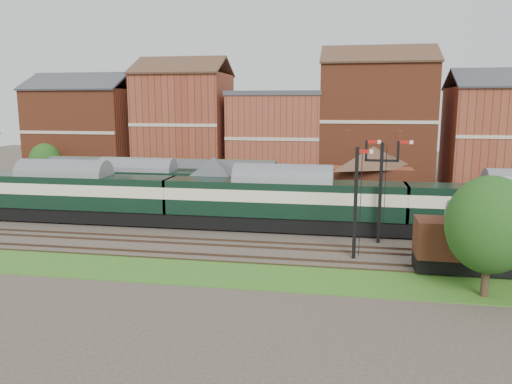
% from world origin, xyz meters
% --- Properties ---
extents(ground, '(160.00, 160.00, 0.00)m').
position_xyz_m(ground, '(0.00, 0.00, 0.00)').
color(ground, '#473D33').
rests_on(ground, ground).
extents(grass_back, '(90.00, 4.50, 0.06)m').
position_xyz_m(grass_back, '(0.00, 16.00, 0.03)').
color(grass_back, '#2D6619').
rests_on(grass_back, ground).
extents(grass_front, '(90.00, 5.00, 0.06)m').
position_xyz_m(grass_front, '(0.00, -12.00, 0.03)').
color(grass_front, '#2D6619').
rests_on(grass_front, ground).
extents(fence, '(90.00, 0.12, 1.50)m').
position_xyz_m(fence, '(0.00, 18.00, 0.75)').
color(fence, '#193823').
rests_on(fence, ground).
extents(platform, '(55.00, 3.40, 1.00)m').
position_xyz_m(platform, '(-5.00, 9.75, 0.50)').
color(platform, '#2D2D2D').
rests_on(platform, ground).
extents(signal_box, '(5.40, 5.40, 6.00)m').
position_xyz_m(signal_box, '(-3.00, 3.25, 3.19)').
color(signal_box, '#5D7351').
rests_on(signal_box, ground).
extents(brick_hut, '(3.20, 2.64, 2.94)m').
position_xyz_m(brick_hut, '(5.00, 3.25, 1.20)').
color(brick_hut, brown).
rests_on(brick_hut, ground).
extents(station_building, '(8.10, 8.10, 5.90)m').
position_xyz_m(station_building, '(12.00, 9.75, 3.96)').
color(station_building, brown).
rests_on(station_building, platform).
extents(canopy, '(26.00, 3.89, 4.08)m').
position_xyz_m(canopy, '(-11.00, 9.75, 4.58)').
color(canopy, '#414A2E').
rests_on(canopy, platform).
extents(semaphore_bracket, '(3.60, 0.25, 8.18)m').
position_xyz_m(semaphore_bracket, '(12.04, -2.50, 4.63)').
color(semaphore_bracket, black).
rests_on(semaphore_bracket, ground).
extents(semaphore_siding, '(1.23, 0.25, 8.00)m').
position_xyz_m(semaphore_siding, '(10.02, -7.00, 4.16)').
color(semaphore_siding, black).
rests_on(semaphore_siding, ground).
extents(town_backdrop, '(69.00, 10.00, 16.00)m').
position_xyz_m(town_backdrop, '(-0.18, 25.00, 7.00)').
color(town_backdrop, brown).
rests_on(town_backdrop, ground).
extents(dmu_train, '(61.70, 3.24, 4.74)m').
position_xyz_m(dmu_train, '(4.00, 0.00, 2.75)').
color(dmu_train, black).
rests_on(dmu_train, ground).
extents(platform_railcar, '(19.13, 3.01, 4.41)m').
position_xyz_m(platform_railcar, '(-12.12, 6.50, 2.57)').
color(platform_railcar, black).
rests_on(platform_railcar, ground).
extents(goods_van_a, '(6.14, 2.66, 3.72)m').
position_xyz_m(goods_van_a, '(16.96, -9.00, 2.11)').
color(goods_van_a, black).
rests_on(goods_van_a, ground).
extents(tree_far, '(4.83, 4.83, 7.05)m').
position_xyz_m(tree_far, '(17.26, -13.20, 4.26)').
color(tree_far, '#382619').
rests_on(tree_far, ground).
extents(tree_back, '(4.04, 4.04, 5.90)m').
position_xyz_m(tree_back, '(-29.58, 17.12, 3.56)').
color(tree_back, '#382619').
rests_on(tree_back, ground).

